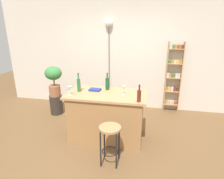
{
  "coord_description": "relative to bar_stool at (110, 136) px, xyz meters",
  "views": [
    {
      "loc": [
        0.72,
        -2.84,
        2.03
      ],
      "look_at": [
        0.05,
        0.55,
        0.89
      ],
      "focal_mm": 30.0,
      "sensor_mm": 36.0,
      "label": 1
    }
  ],
  "objects": [
    {
      "name": "bottle_spirits_clear",
      "position": [
        -0.74,
        0.73,
        0.56
      ],
      "size": [
        0.07,
        0.07,
        0.35
      ],
      "color": "#236638",
      "rests_on": "kitchen_counter"
    },
    {
      "name": "bottle_soda_blue",
      "position": [
        -0.25,
        0.93,
        0.55
      ],
      "size": [
        0.07,
        0.07,
        0.33
      ],
      "color": "#194C23",
      "rests_on": "kitchen_counter"
    },
    {
      "name": "ground",
      "position": [
        -0.21,
        0.42,
        -0.47
      ],
      "size": [
        12.0,
        12.0,
        0.0
      ],
      "primitive_type": "plane",
      "color": "brown"
    },
    {
      "name": "wine_glass_center",
      "position": [
        -0.83,
        0.5,
        0.55
      ],
      "size": [
        0.07,
        0.07,
        0.16
      ],
      "color": "silver",
      "rests_on": "kitchen_counter"
    },
    {
      "name": "plant_stool",
      "position": [
        -1.67,
        1.51,
        -0.24
      ],
      "size": [
        0.3,
        0.3,
        0.47
      ],
      "primitive_type": "cylinder",
      "color": "#2D2823",
      "rests_on": "ground"
    },
    {
      "name": "potted_plant",
      "position": [
        -1.67,
        1.51,
        0.43
      ],
      "size": [
        0.4,
        0.36,
        0.72
      ],
      "color": "#935B3D",
      "rests_on": "plant_stool"
    },
    {
      "name": "wine_glass_left",
      "position": [
        0.1,
        0.72,
        0.55
      ],
      "size": [
        0.07,
        0.07,
        0.16
      ],
      "color": "silver",
      "rests_on": "kitchen_counter"
    },
    {
      "name": "back_wall",
      "position": [
        -0.21,
        2.37,
        0.93
      ],
      "size": [
        6.4,
        0.1,
        2.8
      ],
      "primitive_type": "cube",
      "color": "beige",
      "rests_on": "ground"
    },
    {
      "name": "kitchen_counter",
      "position": [
        -0.21,
        0.72,
        -0.02
      ],
      "size": [
        1.45,
        0.79,
        0.9
      ],
      "color": "#9E7042",
      "rests_on": "ground"
    },
    {
      "name": "spice_shelf",
      "position": [
        1.12,
        2.23,
        0.44
      ],
      "size": [
        0.37,
        0.13,
        1.74
      ],
      "color": "#A87F51",
      "rests_on": "ground"
    },
    {
      "name": "bar_stool",
      "position": [
        0.0,
        0.0,
        0.0
      ],
      "size": [
        0.33,
        0.33,
        0.63
      ],
      "color": "black",
      "rests_on": "ground"
    },
    {
      "name": "bottle_wine_red",
      "position": [
        0.39,
        0.42,
        0.54
      ],
      "size": [
        0.07,
        0.07,
        0.29
      ],
      "color": "#5B2319",
      "rests_on": "kitchen_counter"
    },
    {
      "name": "cookbook",
      "position": [
        -0.47,
        0.83,
        0.45
      ],
      "size": [
        0.22,
        0.17,
        0.03
      ],
      "primitive_type": "cube",
      "rotation": [
        0.0,
        0.0,
        -0.08
      ],
      "color": "navy",
      "rests_on": "kitchen_counter"
    },
    {
      "name": "pendant_globe_light",
      "position": [
        -0.5,
        2.26,
        1.64
      ],
      "size": [
        0.19,
        0.19,
        2.25
      ],
      "color": "black",
      "rests_on": "ground"
    }
  ]
}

